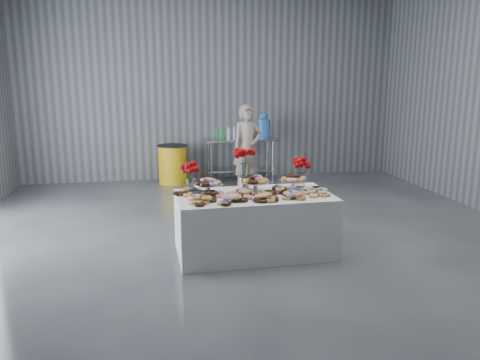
% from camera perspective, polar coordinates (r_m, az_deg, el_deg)
% --- Properties ---
extents(ground, '(9.00, 9.00, 0.00)m').
position_cam_1_polar(ground, '(6.06, 2.18, -8.47)').
color(ground, '#373A3F').
rests_on(ground, ground).
extents(room_walls, '(8.04, 9.04, 4.02)m').
position_cam_1_polar(room_walls, '(5.70, -0.56, 17.24)').
color(room_walls, gray).
rests_on(room_walls, ground).
extents(display_table, '(1.93, 1.05, 0.75)m').
position_cam_1_polar(display_table, '(5.85, 1.75, -5.36)').
color(display_table, white).
rests_on(display_table, ground).
extents(prep_table, '(1.50, 0.60, 0.90)m').
position_cam_1_polar(prep_table, '(9.91, 0.04, 3.47)').
color(prep_table, silver).
rests_on(prep_table, ground).
extents(donut_mounds, '(1.83, 0.85, 0.09)m').
position_cam_1_polar(donut_mounds, '(5.69, 1.88, -1.48)').
color(donut_mounds, '#C27947').
rests_on(donut_mounds, display_table).
extents(cake_stand_left, '(0.36, 0.36, 0.17)m').
position_cam_1_polar(cake_stand_left, '(5.75, -3.91, -0.37)').
color(cake_stand_left, silver).
rests_on(cake_stand_left, display_table).
extents(cake_stand_mid, '(0.36, 0.36, 0.17)m').
position_cam_1_polar(cake_stand_mid, '(5.87, 1.90, -0.10)').
color(cake_stand_mid, silver).
rests_on(cake_stand_mid, display_table).
extents(cake_stand_right, '(0.36, 0.36, 0.17)m').
position_cam_1_polar(cake_stand_right, '(6.00, 6.54, 0.12)').
color(cake_stand_right, silver).
rests_on(cake_stand_right, display_table).
extents(danish_pile, '(0.48, 0.48, 0.11)m').
position_cam_1_polar(danish_pile, '(5.82, 9.32, -1.22)').
color(danish_pile, silver).
rests_on(danish_pile, display_table).
extents(bouquet_left, '(0.26, 0.26, 0.42)m').
position_cam_1_polar(bouquet_left, '(5.79, -6.03, 1.26)').
color(bouquet_left, white).
rests_on(bouquet_left, display_table).
extents(bouquet_right, '(0.26, 0.26, 0.42)m').
position_cam_1_polar(bouquet_right, '(6.16, 7.45, 1.90)').
color(bouquet_right, white).
rests_on(bouquet_right, display_table).
extents(bouquet_center, '(0.26, 0.26, 0.57)m').
position_cam_1_polar(bouquet_center, '(5.99, 0.53, 2.50)').
color(bouquet_center, silver).
rests_on(bouquet_center, display_table).
extents(water_jug, '(0.28, 0.28, 0.55)m').
position_cam_1_polar(water_jug, '(9.94, 2.89, 6.56)').
color(water_jug, '#4185E0').
rests_on(water_jug, prep_table).
extents(drink_bottles, '(0.54, 0.08, 0.27)m').
position_cam_1_polar(drink_bottles, '(9.70, -1.72, 5.75)').
color(drink_bottles, '#268C33').
rests_on(drink_bottles, prep_table).
extents(person, '(0.67, 0.52, 1.65)m').
position_cam_1_polar(person, '(9.09, 0.92, 3.97)').
color(person, '#CC8C93').
rests_on(person, ground).
extents(trash_barrel, '(0.62, 0.62, 0.80)m').
position_cam_1_polar(trash_barrel, '(9.79, -8.21, 1.93)').
color(trash_barrel, yellow).
rests_on(trash_barrel, ground).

